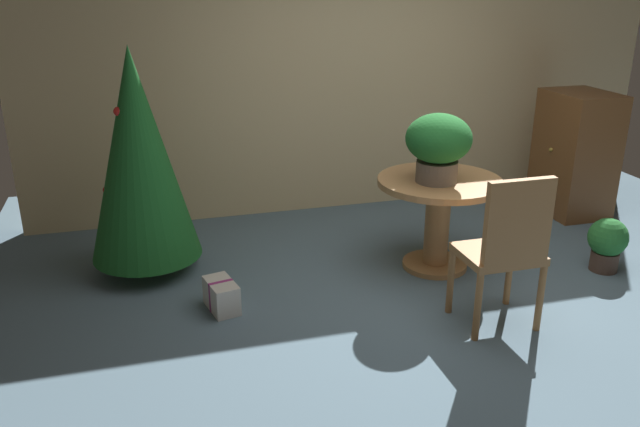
{
  "coord_description": "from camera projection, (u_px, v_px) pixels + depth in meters",
  "views": [
    {
      "loc": [
        -1.93,
        -3.47,
        2.12
      ],
      "look_at": [
        -0.87,
        0.29,
        0.66
      ],
      "focal_mm": 36.1,
      "sensor_mm": 36.0,
      "label": 1
    }
  ],
  "objects": [
    {
      "name": "ground_plane",
      "position": [
        455.0,
        307.0,
        4.36
      ],
      "size": [
        6.6,
        6.6,
        0.0
      ],
      "primitive_type": "plane",
      "color": "slate"
    },
    {
      "name": "back_wall_panel",
      "position": [
        355.0,
        69.0,
        5.89
      ],
      "size": [
        6.0,
        0.1,
        2.6
      ],
      "primitive_type": "cube",
      "color": "beige",
      "rests_on": "ground_plane"
    },
    {
      "name": "round_dining_table",
      "position": [
        438.0,
        206.0,
        4.79
      ],
      "size": [
        0.92,
        0.92,
        0.71
      ],
      "color": "#B27F4C",
      "rests_on": "ground_plane"
    },
    {
      "name": "flower_vase",
      "position": [
        438.0,
        143.0,
        4.55
      ],
      "size": [
        0.47,
        0.47,
        0.5
      ],
      "color": "#665B51",
      "rests_on": "round_dining_table"
    },
    {
      "name": "wooden_chair_near",
      "position": [
        506.0,
        245.0,
        3.92
      ],
      "size": [
        0.48,
        0.41,
        1.02
      ],
      "color": "#9E6B3D",
      "rests_on": "ground_plane"
    },
    {
      "name": "holiday_tree",
      "position": [
        138.0,
        156.0,
        4.58
      ],
      "size": [
        0.8,
        0.8,
        1.68
      ],
      "color": "brown",
      "rests_on": "ground_plane"
    },
    {
      "name": "gift_box_cream",
      "position": [
        222.0,
        296.0,
        4.29
      ],
      "size": [
        0.23,
        0.33,
        0.2
      ],
      "color": "silver",
      "rests_on": "ground_plane"
    },
    {
      "name": "wooden_cabinet",
      "position": [
        575.0,
        154.0,
        5.92
      ],
      "size": [
        0.54,
        0.66,
        1.13
      ],
      "color": "brown",
      "rests_on": "ground_plane"
    },
    {
      "name": "potted_plant",
      "position": [
        607.0,
        242.0,
        4.82
      ],
      "size": [
        0.29,
        0.29,
        0.42
      ],
      "color": "#4C382D",
      "rests_on": "ground_plane"
    }
  ]
}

